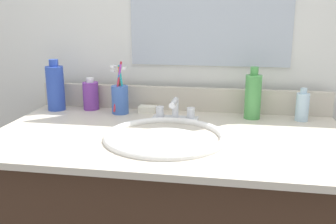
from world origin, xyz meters
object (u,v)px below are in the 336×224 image
(faucet, at_px, (175,113))
(bottle_gel_clear, at_px, (302,106))
(bottle_toner_green, at_px, (253,96))
(bottle_cream_purple, at_px, (91,95))
(cup_blue_plastic, at_px, (120,98))
(soap_bar, at_px, (147,109))
(bottle_shampoo_blue, at_px, (55,87))

(faucet, distance_m, bottle_gel_clear, 0.44)
(faucet, relative_size, bottle_toner_green, 0.87)
(bottle_gel_clear, relative_size, bottle_cream_purple, 0.93)
(bottle_cream_purple, xyz_separation_m, cup_blue_plastic, (0.13, -0.04, 0.00))
(bottle_gel_clear, bearing_deg, faucet, -169.86)
(bottle_gel_clear, xyz_separation_m, soap_bar, (-0.56, 0.02, -0.04))
(bottle_shampoo_blue, distance_m, soap_bar, 0.36)
(bottle_gel_clear, distance_m, soap_bar, 0.56)
(bottle_cream_purple, bearing_deg, bottle_gel_clear, -2.01)
(bottle_shampoo_blue, bearing_deg, faucet, -9.08)
(bottle_toner_green, xyz_separation_m, soap_bar, (-0.39, 0.02, -0.07))
(bottle_gel_clear, xyz_separation_m, cup_blue_plastic, (-0.65, -0.01, 0.01))
(faucet, xyz_separation_m, bottle_shampoo_blue, (-0.48, 0.08, 0.06))
(cup_blue_plastic, xyz_separation_m, soap_bar, (0.10, 0.03, -0.05))
(bottle_shampoo_blue, height_order, soap_bar, bottle_shampoo_blue)
(bottle_toner_green, distance_m, bottle_cream_purple, 0.61)
(bottle_shampoo_blue, relative_size, bottle_cream_purple, 1.58)
(bottle_shampoo_blue, bearing_deg, cup_blue_plastic, -2.25)
(bottle_gel_clear, height_order, soap_bar, bottle_gel_clear)
(bottle_cream_purple, height_order, soap_bar, bottle_cream_purple)
(soap_bar, bearing_deg, bottle_shampoo_blue, -176.42)
(bottle_shampoo_blue, relative_size, soap_bar, 3.06)
(faucet, bearing_deg, bottle_shampoo_blue, 170.92)
(faucet, xyz_separation_m, cup_blue_plastic, (-0.22, 0.07, 0.03))
(bottle_gel_clear, height_order, cup_blue_plastic, cup_blue_plastic)
(bottle_shampoo_blue, height_order, bottle_cream_purple, bottle_shampoo_blue)
(bottle_toner_green, xyz_separation_m, bottle_shampoo_blue, (-0.74, -0.00, 0.01))
(bottle_toner_green, height_order, bottle_shampoo_blue, bottle_shampoo_blue)
(bottle_toner_green, xyz_separation_m, cup_blue_plastic, (-0.48, -0.01, -0.02))
(bottle_shampoo_blue, xyz_separation_m, bottle_cream_purple, (0.13, 0.03, -0.03))
(soap_bar, bearing_deg, cup_blue_plastic, -161.60)
(bottle_toner_green, bearing_deg, soap_bar, 177.22)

